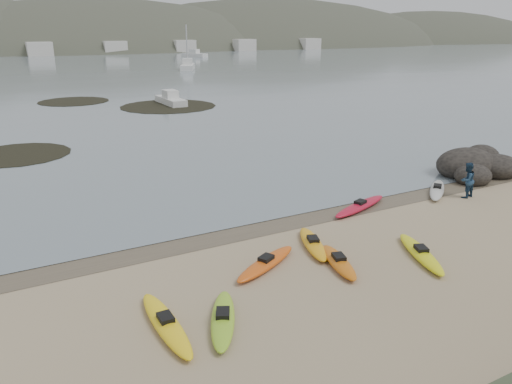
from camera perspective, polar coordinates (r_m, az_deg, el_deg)
ground at (r=22.42m, az=0.00°, el=-3.64°), size 600.00×600.00×0.00m
wet_sand at (r=22.18m, az=0.37°, el=-3.88°), size 60.00×60.00×0.00m
kayaks at (r=19.92m, az=8.63°, el=-6.28°), size 18.79×8.79×0.34m
person_east at (r=27.75m, az=22.97°, el=1.26°), size 0.98×0.80×1.85m
rock_cluster at (r=32.59m, az=23.83°, el=2.33°), size 5.46×4.05×1.94m
kelp_mats at (r=53.83m, az=-15.86°, el=8.78°), size 25.10×32.19×0.04m
moored_boats at (r=100.91m, az=-22.87°, el=12.59°), size 91.85×90.80×1.28m
far_hills at (r=219.22m, az=-15.75°, el=11.40°), size 550.00×135.00×80.00m
far_town at (r=164.14m, az=-23.84°, el=14.70°), size 199.00×5.00×4.00m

